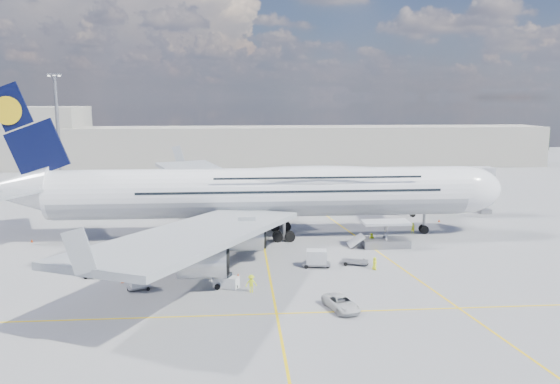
{
  "coord_description": "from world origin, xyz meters",
  "views": [
    {
      "loc": [
        -3.63,
        -70.0,
        20.71
      ],
      "look_at": [
        2.55,
        8.0,
        7.13
      ],
      "focal_mm": 35.0,
      "sensor_mm": 36.0,
      "label": 1
    }
  ],
  "objects": [
    {
      "name": "ground",
      "position": [
        0.0,
        0.0,
        0.0
      ],
      "size": [
        300.0,
        300.0,
        0.0
      ],
      "primitive_type": "plane",
      "color": "gray",
      "rests_on": "ground"
    },
    {
      "name": "taxi_line_main",
      "position": [
        0.0,
        0.0,
        0.01
      ],
      "size": [
        0.25,
        220.0,
        0.01
      ],
      "primitive_type": "cube",
      "color": "yellow",
      "rests_on": "ground"
    },
    {
      "name": "taxi_line_cross",
      "position": [
        0.0,
        -20.0,
        0.01
      ],
      "size": [
        120.0,
        0.25,
        0.01
      ],
      "primitive_type": "cube",
      "color": "yellow",
      "rests_on": "ground"
    },
    {
      "name": "taxi_line_diag",
      "position": [
        14.0,
        10.0,
        0.01
      ],
      "size": [
        14.16,
        99.06,
        0.01
      ],
      "primitive_type": "cube",
      "rotation": [
        0.0,
        0.0,
        0.14
      ],
      "color": "yellow",
      "rests_on": "ground"
    },
    {
      "name": "airliner",
      "position": [
        0.26,
        10.0,
        6.87
      ],
      "size": [
        77.26,
        79.15,
        23.71
      ],
      "color": "white",
      "rests_on": "ground"
    },
    {
      "name": "jet_bridge",
      "position": [
        29.81,
        20.94,
        6.85
      ],
      "size": [
        18.8,
        12.1,
        8.5
      ],
      "color": "#B7B7BC",
      "rests_on": "ground"
    },
    {
      "name": "cargo_loader",
      "position": [
        16.82,
        2.89,
        1.25
      ],
      "size": [
        8.53,
        3.2,
        3.67
      ],
      "color": "silver",
      "rests_on": "ground"
    },
    {
      "name": "light_mast",
      "position": [
        -40.0,
        45.0,
        13.21
      ],
      "size": [
        3.0,
        0.7,
        25.5
      ],
      "color": "gray",
      "rests_on": "ground"
    },
    {
      "name": "terminal",
      "position": [
        0.0,
        95.0,
        6.0
      ],
      "size": [
        180.0,
        16.0,
        12.0
      ],
      "primitive_type": "cube",
      "color": "#B2AD9E",
      "rests_on": "ground"
    },
    {
      "name": "hangar",
      "position": [
        -70.0,
        100.0,
        9.0
      ],
      "size": [
        40.0,
        22.0,
        18.0
      ],
      "primitive_type": "cube",
      "color": "#B2AD9E",
      "rests_on": "ground"
    },
    {
      "name": "tree_line",
      "position": [
        40.0,
        140.0,
        4.0
      ],
      "size": [
        160.0,
        6.0,
        8.0
      ],
      "primitive_type": "cube",
      "color": "#193814",
      "rests_on": "ground"
    },
    {
      "name": "dolly_row_a",
      "position": [
        -17.36,
        -0.95,
        1.05
      ],
      "size": [
        3.33,
        2.19,
        1.95
      ],
      "rotation": [
        0.0,
        0.0,
        -0.19
      ],
      "color": "gray",
      "rests_on": "ground"
    },
    {
      "name": "dolly_row_b",
      "position": [
        -14.48,
        -11.99,
        0.88
      ],
      "size": [
        2.91,
        2.3,
        1.63
      ],
      "rotation": [
        0.0,
        0.0,
        0.41
      ],
      "color": "gray",
      "rests_on": "ground"
    },
    {
      "name": "dolly_row_c",
      "position": [
        -15.95,
        -3.49,
        0.38
      ],
      "size": [
        3.38,
        1.89,
        0.49
      ],
      "rotation": [
        0.0,
        0.0,
        0.04
      ],
      "color": "gray",
      "rests_on": "ground"
    },
    {
      "name": "dolly_back",
      "position": [
        -20.0,
        -7.27,
        1.11
      ],
      "size": [
        3.42,
        2.08,
        2.06
      ],
      "rotation": [
        0.0,
        0.0,
        0.11
      ],
      "color": "gray",
      "rests_on": "ground"
    },
    {
      "name": "dolly_nose_far",
      "position": [
        10.97,
        -4.91,
        0.37
      ],
      "size": [
        3.67,
        2.75,
        0.48
      ],
      "rotation": [
        0.0,
        0.0,
        -0.34
      ],
      "color": "gray",
      "rests_on": "ground"
    },
    {
      "name": "dolly_nose_near",
      "position": [
        6.0,
        -5.53,
        1.14
      ],
      "size": [
        3.57,
        2.22,
        2.13
      ],
      "rotation": [
        0.0,
        0.0,
        -0.13
      ],
      "color": "gray",
      "rests_on": "ground"
    },
    {
      "name": "baggage_tug",
      "position": [
        -5.0,
        -12.27,
        0.75
      ],
      "size": [
        2.98,
        2.2,
        1.69
      ],
      "rotation": [
        0.0,
        0.0,
        -0.4
      ],
      "color": "silver",
      "rests_on": "ground"
    },
    {
      "name": "catering_truck_inner",
      "position": [
        -7.7,
        20.5,
        1.92
      ],
      "size": [
        7.4,
        5.14,
        4.08
      ],
      "rotation": [
        0.0,
        0.0,
        0.46
      ],
      "color": "gray",
      "rests_on": "ground"
    },
    {
      "name": "catering_truck_outer",
      "position": [
        -14.41,
        40.05,
        1.86
      ],
      "size": [
        7.22,
        4.52,
        4.01
      ],
      "rotation": [
        0.0,
        0.0,
        -0.36
      ],
      "color": "gray",
      "rests_on": "ground"
    },
    {
      "name": "service_van",
      "position": [
        6.45,
        -19.47,
        0.69
      ],
      "size": [
        3.66,
        5.4,
        1.37
      ],
      "primitive_type": "imported",
      "rotation": [
        0.0,
        0.0,
        0.3
      ],
      "color": "silver",
      "rests_on": "ground"
    },
    {
      "name": "crew_nose",
      "position": [
        23.34,
        10.06,
        0.84
      ],
      "size": [
        0.68,
        0.51,
        1.69
      ],
      "primitive_type": "imported",
      "rotation": [
        0.0,
        0.0,
        0.18
      ],
      "color": "#D5E217",
      "rests_on": "ground"
    },
    {
      "name": "crew_loader",
      "position": [
        15.19,
        3.36,
        0.92
      ],
      "size": [
        1.13,
        1.12,
        1.84
      ],
      "primitive_type": "imported",
      "rotation": [
        0.0,
        0.0,
        -0.76
      ],
      "color": "#C8E317",
      "rests_on": "ground"
    },
    {
      "name": "crew_wing",
      "position": [
        -16.46,
        -2.5,
        0.76
      ],
      "size": [
        0.61,
        0.96,
        1.52
      ],
      "primitive_type": "imported",
      "rotation": [
        0.0,
        0.0,
        1.28
      ],
      "color": "#AEFF1A",
      "rests_on": "ground"
    },
    {
      "name": "crew_van",
      "position": [
        12.9,
        -7.25,
        0.79
      ],
      "size": [
        0.76,
        0.91,
        1.58
      ],
      "primitive_type": "imported",
      "rotation": [
        0.0,
        0.0,
        1.98
      ],
      "color": "#EEFD1A",
      "rests_on": "ground"
    },
    {
      "name": "crew_tug",
      "position": [
        -2.28,
        -13.89,
        0.98
      ],
      "size": [
        1.35,
        0.87,
        1.97
      ],
      "primitive_type": "imported",
      "rotation": [
        0.0,
        0.0,
        0.11
      ],
      "color": "#E3F91A",
      "rests_on": "ground"
    },
    {
      "name": "cone_nose",
      "position": [
        30.22,
        17.31,
        0.23
      ],
      "size": [
        0.38,
        0.38,
        0.49
      ],
      "color": "#D63F0B",
      "rests_on": "ground"
    },
    {
      "name": "cone_wing_left_inner",
      "position": [
        -10.94,
        21.68,
        0.28
      ],
      "size": [
        0.45,
        0.45,
        0.58
      ],
      "color": "#D63F0B",
      "rests_on": "ground"
    },
    {
      "name": "cone_wing_left_outer",
      "position": [
        -17.31,
        35.17,
        0.25
      ],
      "size": [
        0.41,
        0.41,
        0.52
      ],
      "color": "#D63F0B",
      "rests_on": "ground"
    },
    {
      "name": "cone_wing_right_inner",
      "position": [
        -3.7,
        -8.8,
        0.23
      ],
      "size": [
        0.38,
        0.38,
        0.49
      ],
      "color": "#D63F0B",
      "rests_on": "ground"
    },
    {
      "name": "cone_wing_right_outer",
      "position": [
        -16.74,
        -9.65,
        0.26
      ],
      "size": [
        0.42,
        0.42,
        0.54
      ],
      "color": "#D63F0B",
      "rests_on": "ground"
    },
    {
      "name": "cone_tail",
      "position": [
        -33.46,
        9.21,
        0.23
      ],
      "size": [
        0.37,
        0.37,
        0.48
      ],
      "color": "#D63F0B",
      "rests_on": "ground"
    }
  ]
}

